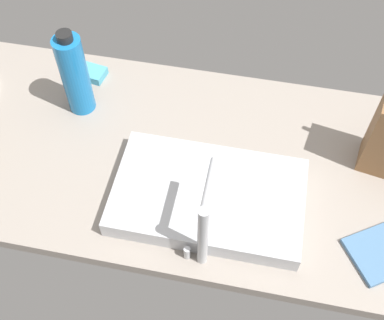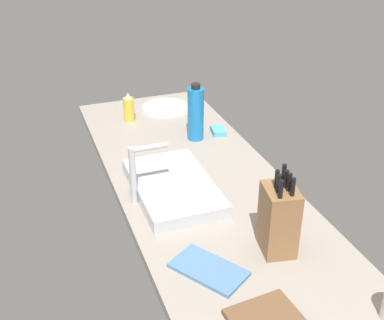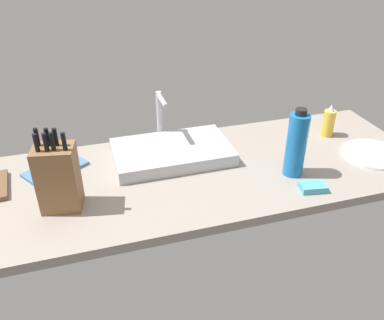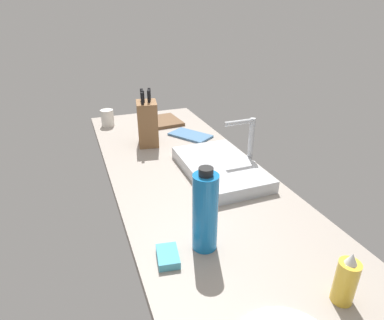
{
  "view_description": "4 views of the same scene",
  "coord_description": "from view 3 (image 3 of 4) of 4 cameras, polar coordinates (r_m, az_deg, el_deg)",
  "views": [
    {
      "loc": [
        -8.28,
        73.86,
        109.53
      ],
      "look_at": [
        5.74,
        4.06,
        8.56
      ],
      "focal_mm": 45.97,
      "sensor_mm": 36.0,
      "label": 1
    },
    {
      "loc": [
        -152.84,
        60.48,
        105.84
      ],
      "look_at": [
        5.13,
        2.8,
        13.28
      ],
      "focal_mm": 46.79,
      "sensor_mm": 36.0,
      "label": 2
    },
    {
      "loc": [
        -32.39,
        -124.29,
        86.52
      ],
      "look_at": [
        4.66,
        -0.11,
        8.71
      ],
      "focal_mm": 37.67,
      "sensor_mm": 36.0,
      "label": 3
    },
    {
      "loc": [
        110.78,
        -42.63,
        68.89
      ],
      "look_at": [
        -4.93,
        1.48,
        9.5
      ],
      "focal_mm": 30.15,
      "sensor_mm": 36.0,
      "label": 4
    }
  ],
  "objects": [
    {
      "name": "countertop_slab",
      "position": [
        1.54,
        -1.68,
        -2.46
      ],
      "size": [
        195.9,
        65.26,
        3.5
      ],
      "primitive_type": "cube",
      "color": "gray",
      "rests_on": "ground"
    },
    {
      "name": "sink_basin",
      "position": [
        1.62,
        -2.95,
        1.11
      ],
      "size": [
        46.27,
        28.23,
        5.14
      ],
      "primitive_type": "cube",
      "color": "#B7BABF",
      "rests_on": "countertop_slab"
    },
    {
      "name": "faucet",
      "position": [
        1.68,
        -4.46,
        6.54
      ],
      "size": [
        5.5,
        14.39,
        22.63
      ],
      "color": "#B7BABF",
      "rests_on": "countertop_slab"
    },
    {
      "name": "knife_block",
      "position": [
        1.37,
        -18.44,
        -2.32
      ],
      "size": [
        14.39,
        12.04,
        28.34
      ],
      "rotation": [
        0.0,
        0.0,
        -0.18
      ],
      "color": "brown",
      "rests_on": "countertop_slab"
    },
    {
      "name": "soap_bottle",
      "position": [
        1.87,
        18.78,
        5.09
      ],
      "size": [
        5.26,
        5.26,
        14.53
      ],
      "color": "gold",
      "rests_on": "countertop_slab"
    },
    {
      "name": "water_bottle",
      "position": [
        1.51,
        14.55,
        2.16
      ],
      "size": [
        7.42,
        7.42,
        26.44
      ],
      "color": "#1970B7",
      "rests_on": "countertop_slab"
    },
    {
      "name": "dinner_plate",
      "position": [
        1.8,
        24.25,
        0.76
      ],
      "size": [
        24.41,
        24.41,
        1.2
      ],
      "primitive_type": "cylinder",
      "color": "white",
      "rests_on": "countertop_slab"
    },
    {
      "name": "dish_towel",
      "position": [
        1.63,
        -18.78,
        -1.2
      ],
      "size": [
        25.7,
        22.71,
        1.2
      ],
      "primitive_type": "cube",
      "rotation": [
        0.0,
        0.0,
        0.57
      ],
      "color": "teal",
      "rests_on": "countertop_slab"
    },
    {
      "name": "dish_sponge",
      "position": [
        1.5,
        16.74,
        -3.69
      ],
      "size": [
        9.87,
        7.41,
        2.4
      ],
      "primitive_type": "cube",
      "rotation": [
        0.0,
        0.0,
        -0.17
      ],
      "color": "#4CA3BC",
      "rests_on": "countertop_slab"
    }
  ]
}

